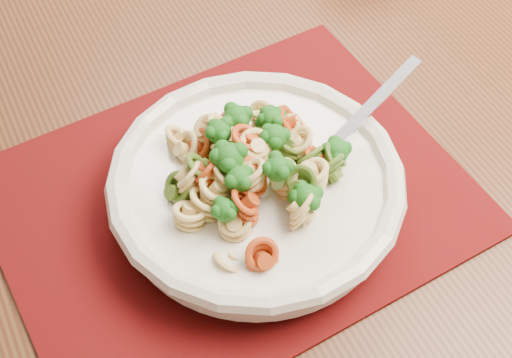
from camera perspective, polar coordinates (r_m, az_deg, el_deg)
name	(u,v)px	position (r m, az deg, el deg)	size (l,w,h in m)	color
dining_table	(242,173)	(0.80, -1.11, 0.48)	(1.42, 0.97, 0.72)	#533017
placemat	(232,198)	(0.65, -1.96, -1.56)	(0.41, 0.32, 0.00)	#4C030B
pasta_bowl	(256,186)	(0.62, 0.00, -0.57)	(0.26, 0.26, 0.05)	silver
pasta_broccoli_heap	(256,175)	(0.61, 0.00, 0.35)	(0.22, 0.22, 0.06)	#EEC575
fork	(313,165)	(0.62, 4.59, 1.12)	(0.19, 0.02, 0.01)	silver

